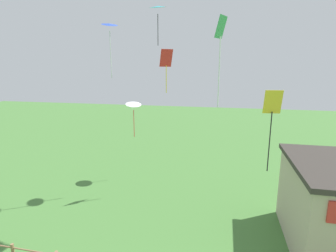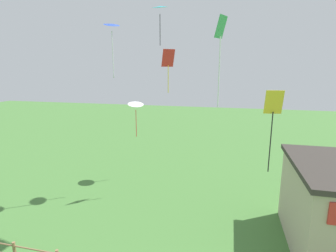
# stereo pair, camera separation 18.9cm
# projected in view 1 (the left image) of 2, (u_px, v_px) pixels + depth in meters

# --- Properties ---
(kite_yellow_diamond) EXTENTS (0.80, 0.34, 3.74)m
(kite_yellow_diamond) POSITION_uv_depth(u_px,v_px,m) (272.00, 114.00, 11.60)
(kite_yellow_diamond) COLOR yellow
(kite_green_diamond) EXTENTS (0.46, 0.64, 3.47)m
(kite_green_diamond) POSITION_uv_depth(u_px,v_px,m) (220.00, 46.00, 10.01)
(kite_green_diamond) COLOR green
(kite_red_diamond) EXTENTS (0.93, 0.83, 2.96)m
(kite_red_diamond) POSITION_uv_depth(u_px,v_px,m) (166.00, 62.00, 17.99)
(kite_red_diamond) COLOR red
(kite_white_delta) EXTENTS (1.74, 1.74, 2.91)m
(kite_white_delta) POSITION_uv_depth(u_px,v_px,m) (133.00, 104.00, 20.88)
(kite_white_delta) COLOR white
(kite_blue_delta) EXTENTS (1.46, 1.45, 3.60)m
(kite_blue_delta) POSITION_uv_depth(u_px,v_px,m) (109.00, 27.00, 16.84)
(kite_blue_delta) COLOR blue
(kite_cyan_delta) EXTENTS (1.24, 1.24, 2.73)m
(kite_cyan_delta) POSITION_uv_depth(u_px,v_px,m) (158.00, 8.00, 18.04)
(kite_cyan_delta) COLOR #2DB2C6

